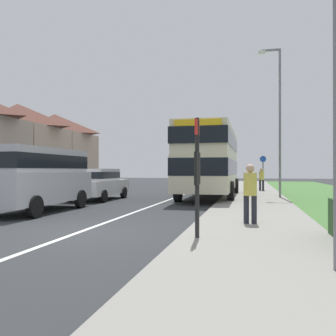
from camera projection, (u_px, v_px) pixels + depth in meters
ground_plane at (79, 232)px, 9.01m from camera, size 120.00×120.00×0.00m
lane_marking_centre at (159, 203)px, 16.82m from camera, size 0.14×60.00×0.01m
pavement_near_side at (254, 209)px, 13.94m from camera, size 3.20×68.00×0.12m
double_decker_bus at (210, 159)px, 20.02m from camera, size 2.80×9.59×3.70m
parked_van_silver at (36, 174)px, 13.38m from camera, size 2.11×5.12×2.30m
parked_car_white at (98, 183)px, 18.67m from camera, size 1.93×4.50×1.58m
pedestrian_at_stop at (250, 191)px, 9.65m from camera, size 0.34×0.34×1.67m
pedestrian_walking_away at (262, 178)px, 25.02m from camera, size 0.34×0.34×1.67m
bus_stop_sign at (197, 169)px, 7.66m from camera, size 0.09×0.52×2.60m
cycle_route_sign at (263, 171)px, 26.22m from camera, size 0.44×0.08×2.52m
street_lamp_mid at (278, 113)px, 19.01m from camera, size 1.14×0.20×7.77m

